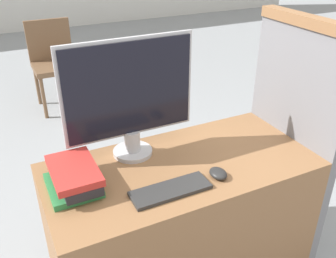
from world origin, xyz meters
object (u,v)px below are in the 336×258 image
mouse (218,173)px  book_stack (75,178)px  monitor (130,96)px  keyboard (171,190)px  far_chair (54,59)px

mouse → book_stack: bearing=161.4°
monitor → keyboard: size_ratio=1.82×
keyboard → book_stack: size_ratio=1.17×
keyboard → mouse: bearing=0.7°
book_stack → keyboard: bearing=-29.8°
monitor → keyboard: (0.03, -0.34, -0.29)m
book_stack → far_chair: 2.61m
monitor → book_stack: monitor is taller
mouse → book_stack: (-0.56, 0.19, 0.03)m
mouse → book_stack: book_stack is taller
keyboard → mouse: (0.23, 0.00, 0.01)m
keyboard → far_chair: bearing=89.2°
keyboard → mouse: size_ratio=3.60×
monitor → mouse: 0.51m
keyboard → book_stack: bearing=150.2°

